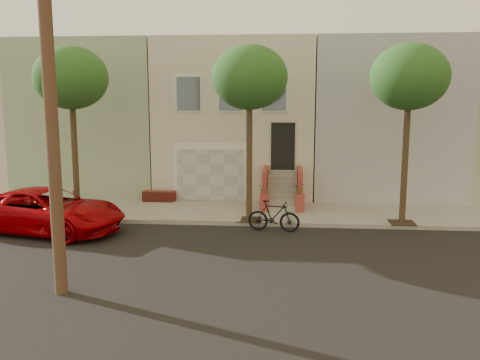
{
  "coord_description": "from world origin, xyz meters",
  "views": [
    {
      "loc": [
        2.24,
        -14.39,
        4.63
      ],
      "look_at": [
        0.74,
        3.0,
        1.77
      ],
      "focal_mm": 38.27,
      "sensor_mm": 36.0,
      "label": 1
    }
  ],
  "objects": [
    {
      "name": "tree_right",
      "position": [
        6.5,
        3.9,
        5.26
      ],
      "size": [
        2.7,
        2.57,
        6.3
      ],
      "color": "#2D2116",
      "rests_on": "sidewalk"
    },
    {
      "name": "motorcycle",
      "position": [
        1.92,
        2.89,
        0.54
      ],
      "size": [
        1.87,
        0.78,
        1.09
      ],
      "primitive_type": "imported",
      "rotation": [
        0.0,
        0.0,
        1.42
      ],
      "color": "black",
      "rests_on": "ground"
    },
    {
      "name": "tree_mid",
      "position": [
        1.0,
        3.9,
        5.26
      ],
      "size": [
        2.7,
        2.57,
        6.3
      ],
      "color": "#2D2116",
      "rests_on": "sidewalk"
    },
    {
      "name": "house_row",
      "position": [
        0.0,
        11.19,
        3.64
      ],
      "size": [
        33.1,
        11.7,
        7.0
      ],
      "color": "beige",
      "rests_on": "sidewalk"
    },
    {
      "name": "pickup_truck",
      "position": [
        -5.86,
        2.12,
        0.76
      ],
      "size": [
        5.85,
        3.63,
        1.51
      ],
      "primitive_type": "imported",
      "rotation": [
        0.0,
        0.0,
        1.35
      ],
      "color": "#A60006",
      "rests_on": "ground"
    },
    {
      "name": "tree_left",
      "position": [
        -5.5,
        3.9,
        5.26
      ],
      "size": [
        2.7,
        2.57,
        6.3
      ],
      "color": "#2D2116",
      "rests_on": "sidewalk"
    },
    {
      "name": "ground",
      "position": [
        0.0,
        0.0,
        0.0
      ],
      "size": [
        90.0,
        90.0,
        0.0
      ],
      "primitive_type": "plane",
      "color": "black",
      "rests_on": "ground"
    },
    {
      "name": "sidewalk",
      "position": [
        0.0,
        5.35,
        0.07
      ],
      "size": [
        40.0,
        3.7,
        0.15
      ],
      "primitive_type": "cube",
      "color": "gray",
      "rests_on": "ground"
    }
  ]
}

